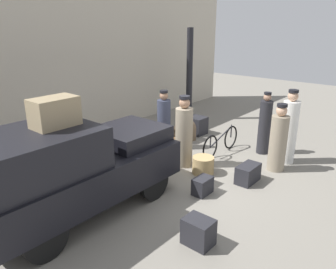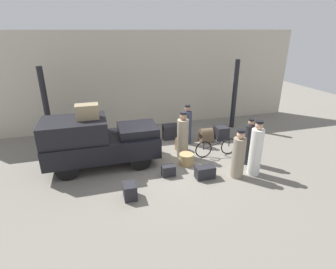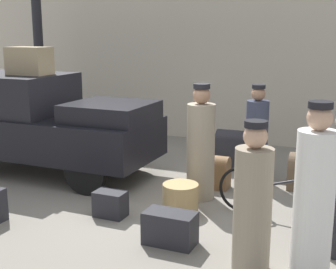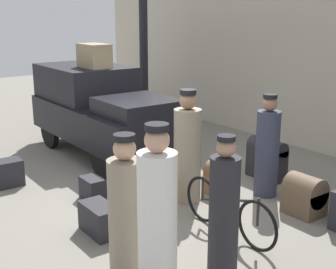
# 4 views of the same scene
# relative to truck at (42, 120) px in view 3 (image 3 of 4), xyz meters

# --- Properties ---
(ground_plane) EXTENTS (30.00, 30.00, 0.00)m
(ground_plane) POSITION_rel_truck_xyz_m (2.32, -0.32, -0.96)
(ground_plane) COLOR gray
(station_building_facade) EXTENTS (16.00, 0.15, 4.50)m
(station_building_facade) POSITION_rel_truck_xyz_m (2.32, 3.75, 1.29)
(station_building_facade) COLOR beige
(station_building_facade) RESTS_ON ground
(canopy_pillar_left) EXTENTS (0.22, 0.22, 3.26)m
(canopy_pillar_left) POSITION_rel_truck_xyz_m (-1.80, 2.26, 0.66)
(canopy_pillar_left) COLOR black
(canopy_pillar_left) RESTS_ON ground
(truck) EXTENTS (3.84, 1.64, 1.78)m
(truck) POSITION_rel_truck_xyz_m (0.00, 0.00, 0.00)
(truck) COLOR black
(truck) RESTS_ON ground
(bicycle) EXTENTS (1.72, 0.04, 0.70)m
(bicycle) POSITION_rel_truck_xyz_m (4.34, -0.46, -0.62)
(bicycle) COLOR black
(bicycle) RESTS_ON ground
(wicker_basket) EXTENTS (0.51, 0.51, 0.41)m
(wicker_basket) POSITION_rel_truck_xyz_m (3.01, -0.80, -0.76)
(wicker_basket) COLOR tan
(wicker_basket) RESTS_ON ground
(porter_standing_middle) EXTENTS (0.41, 0.41, 1.65)m
(porter_standing_middle) POSITION_rel_truck_xyz_m (4.32, -2.03, -0.22)
(porter_standing_middle) COLOR gray
(porter_standing_middle) RESTS_ON ground
(conductor_in_dark_uniform) EXTENTS (0.43, 0.43, 1.78)m
(conductor_in_dark_uniform) POSITION_rel_truck_xyz_m (3.08, -0.16, -0.16)
(conductor_in_dark_uniform) COLOR gray
(conductor_in_dark_uniform) RESTS_ON ground
(porter_with_bicycle) EXTENTS (0.40, 0.40, 1.88)m
(porter_with_bicycle) POSITION_rel_truck_xyz_m (4.94, -2.03, -0.10)
(porter_with_bicycle) COLOR white
(porter_with_bicycle) RESTS_ON ground
(porter_lifting_near_truck) EXTENTS (0.38, 0.38, 1.67)m
(porter_lifting_near_truck) POSITION_rel_truck_xyz_m (3.67, 1.01, -0.20)
(porter_lifting_near_truck) COLOR #33384C
(porter_lifting_near_truck) RESTS_ON ground
(trunk_umber_medium) EXTENTS (0.71, 0.33, 0.73)m
(trunk_umber_medium) POSITION_rel_truck_xyz_m (3.14, 1.61, -0.58)
(trunk_umber_medium) COLOR #232328
(trunk_umber_medium) RESTS_ON ground
(trunk_large_brown) EXTENTS (0.63, 0.35, 0.41)m
(trunk_large_brown) POSITION_rel_truck_xyz_m (3.28, -1.82, -0.76)
(trunk_large_brown) COLOR #232328
(trunk_large_brown) RESTS_ON ground
(suitcase_small_leather) EXTENTS (0.53, 0.45, 0.60)m
(suitcase_small_leather) POSITION_rel_truck_xyz_m (4.52, 0.91, -0.67)
(suitcase_small_leather) COLOR brown
(suitcase_small_leather) RESTS_ON ground
(trunk_barrel_dark) EXTENTS (0.37, 0.31, 0.55)m
(trunk_barrel_dark) POSITION_rel_truck_xyz_m (3.19, 0.39, -0.68)
(trunk_barrel_dark) COLOR brown
(trunk_barrel_dark) RESTS_ON ground
(suitcase_tan_flat) EXTENTS (0.44, 0.28, 0.36)m
(suitcase_tan_flat) POSITION_rel_truck_xyz_m (2.18, -1.36, -0.78)
(suitcase_tan_flat) COLOR #232328
(suitcase_tan_flat) RESTS_ON ground
(trunk_on_truck_roof) EXTENTS (0.74, 0.46, 0.48)m
(trunk_on_truck_roof) POSITION_rel_truck_xyz_m (-0.21, 0.00, 1.06)
(trunk_on_truck_roof) COLOR #9E8966
(trunk_on_truck_roof) RESTS_ON truck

